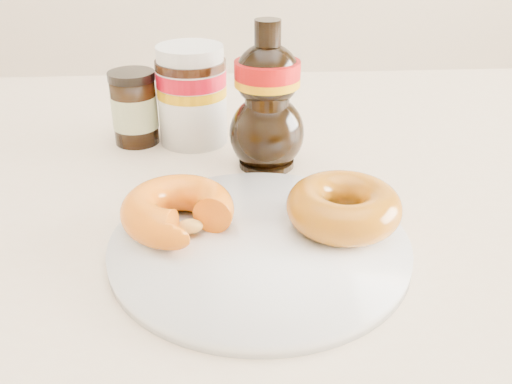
{
  "coord_description": "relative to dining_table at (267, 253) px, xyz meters",
  "views": [
    {
      "loc": [
        -0.05,
        -0.45,
        1.04
      ],
      "look_at": [
        -0.02,
        0.03,
        0.79
      ],
      "focal_mm": 40.0,
      "sensor_mm": 36.0,
      "label": 1
    }
  ],
  "objects": [
    {
      "name": "syrup_bottle",
      "position": [
        0.0,
        0.07,
        0.17
      ],
      "size": [
        0.11,
        0.1,
        0.17
      ],
      "primitive_type": null,
      "rotation": [
        0.0,
        0.0,
        -0.29
      ],
      "color": "black",
      "rests_on": "dining_table"
    },
    {
      "name": "dark_jar",
      "position": [
        -0.16,
        0.15,
        0.13
      ],
      "size": [
        0.06,
        0.06,
        0.09
      ],
      "rotation": [
        0.0,
        0.0,
        -0.33
      ],
      "color": "black",
      "rests_on": "dining_table"
    },
    {
      "name": "dining_table",
      "position": [
        0.0,
        0.0,
        0.0
      ],
      "size": [
        1.4,
        0.9,
        0.75
      ],
      "color": "beige",
      "rests_on": "ground"
    },
    {
      "name": "donut_whole",
      "position": [
        0.06,
        -0.1,
        0.12
      ],
      "size": [
        0.11,
        0.11,
        0.04
      ],
      "primitive_type": "torus",
      "rotation": [
        0.0,
        0.0,
        -0.07
      ],
      "color": "#974A09",
      "rests_on": "plate"
    },
    {
      "name": "plate",
      "position": [
        -0.02,
        -0.12,
        0.09
      ],
      "size": [
        0.27,
        0.27,
        0.01
      ],
      "color": "white",
      "rests_on": "dining_table"
    },
    {
      "name": "donut_bitten",
      "position": [
        -0.09,
        -0.09,
        0.11
      ],
      "size": [
        0.13,
        0.13,
        0.04
      ],
      "primitive_type": "torus",
      "rotation": [
        0.0,
        0.0,
        -0.29
      ],
      "color": "orange",
      "rests_on": "plate"
    },
    {
      "name": "nutella_jar",
      "position": [
        -0.09,
        0.15,
        0.15
      ],
      "size": [
        0.09,
        0.09,
        0.12
      ],
      "rotation": [
        0.0,
        0.0,
        -0.25
      ],
      "color": "white",
      "rests_on": "dining_table"
    }
  ]
}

